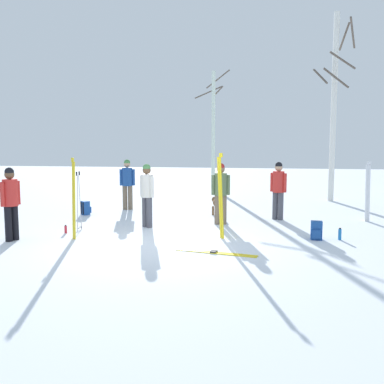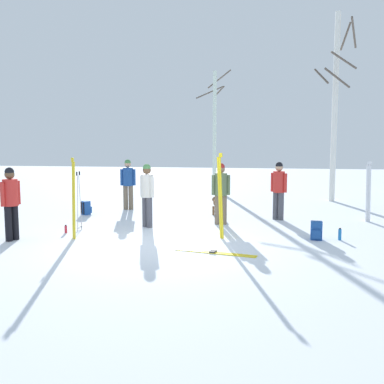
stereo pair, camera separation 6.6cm
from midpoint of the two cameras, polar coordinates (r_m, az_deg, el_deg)
The scene contains 18 objects.
ground_plane at distance 9.88m, azimuth -3.79°, elevation -6.89°, with size 60.00×60.00×0.00m, color white.
person_0 at distance 11.78m, azimuth -5.74°, elevation 0.11°, with size 0.44×0.34×1.72m.
person_1 at distance 15.00m, azimuth -8.25°, elevation 1.44°, with size 0.51×0.34×1.72m.
person_2 at distance 13.12m, azimuth 11.41°, elevation 0.66°, with size 0.47×0.34×1.72m.
person_3 at distance 12.16m, azimuth 3.95°, elevation 0.32°, with size 0.51×0.34×1.72m.
person_4 at distance 10.95m, azimuth -22.47°, elevation -0.84°, with size 0.34×0.49×1.72m.
dog at distance 13.64m, azimuth 3.41°, elevation -1.51°, with size 0.40×0.86×0.57m.
ski_pair_planted_0 at distance 13.58m, azimuth 22.19°, elevation 0.01°, with size 0.17×0.04×1.74m.
ski_pair_planted_1 at distance 10.40m, azimuth 3.90°, elevation -0.54°, with size 0.20×0.20×2.04m.
ski_pair_planted_2 at distance 10.60m, azimuth -15.05°, elevation -0.89°, with size 0.17×0.14×1.94m.
ski_pair_lying_0 at distance 9.14m, azimuth 3.23°, elevation -7.92°, with size 1.74×0.54×0.05m.
ski_poles_0 at distance 11.70m, azimuth -14.42°, elevation -0.91°, with size 0.07×0.27×1.54m.
backpack_0 at distance 10.72m, azimuth 16.12°, elevation -4.90°, with size 0.27×0.30×0.44m.
backpack_1 at distance 14.26m, azimuth -13.54°, elevation -2.04°, with size 0.34×0.35×0.44m.
water_bottle_0 at distance 10.87m, azimuth 18.93°, elevation -5.26°, with size 0.07×0.07×0.28m.
water_bottle_1 at distance 11.52m, azimuth -16.01°, elevation -4.69°, with size 0.06×0.06×0.21m.
birch_tree_0 at distance 21.56m, azimuth 3.06°, elevation 8.43°, with size 1.74×1.08×5.84m.
birch_tree_1 at distance 17.88m, azimuth 18.34°, elevation 10.92°, with size 1.56×1.23×7.16m.
Camera 2 is at (2.25, -9.35, 2.28)m, focal length 40.79 mm.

